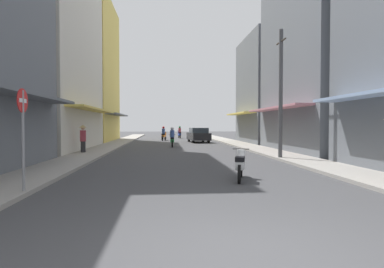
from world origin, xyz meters
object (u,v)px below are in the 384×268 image
object	(u,v)px
utility_pole	(281,93)
motorbike_white	(240,164)
motorbike_orange	(164,134)
pedestrian_crossing	(83,138)
motorbike_green	(172,138)
motorbike_blue	(180,133)
parked_car	(198,135)
street_sign_no_entry	(23,126)

from	to	relation	value
utility_pole	motorbike_white	bearing A→B (deg)	-120.81
motorbike_orange	pedestrian_crossing	size ratio (longest dim) A/B	1.02
motorbike_green	pedestrian_crossing	bearing A→B (deg)	-132.50
motorbike_orange	motorbike_blue	bearing A→B (deg)	71.31
motorbike_green	motorbike_blue	distance (m)	16.40
parked_car	pedestrian_crossing	world-z (taller)	pedestrian_crossing
motorbike_green	motorbike_white	world-z (taller)	motorbike_green
motorbike_blue	motorbike_white	distance (m)	31.84
motorbike_green	motorbike_blue	world-z (taller)	same
motorbike_white	parked_car	bearing A→B (deg)	87.48
motorbike_blue	parked_car	xyz separation A→B (m)	(1.43, -9.82, 0.04)
motorbike_orange	parked_car	size ratio (longest dim) A/B	0.42
motorbike_blue	street_sign_no_entry	xyz separation A→B (m)	(-5.43, -33.67, 1.01)
parked_car	pedestrian_crossing	distance (m)	14.91
motorbike_green	motorbike_orange	xyz separation A→B (m)	(-0.68, 10.37, 0.00)
utility_pole	street_sign_no_entry	size ratio (longest dim) A/B	2.45
parked_car	utility_pole	xyz separation A→B (m)	(2.42, -16.33, 2.59)
motorbike_blue	motorbike_white	world-z (taller)	motorbike_blue
motorbike_blue	motorbike_white	size ratio (longest dim) A/B	1.03
motorbike_green	utility_pole	xyz separation A→B (m)	(5.19, -9.81, 2.62)
pedestrian_crossing	street_sign_no_entry	xyz separation A→B (m)	(1.34, -11.40, 0.74)
motorbike_white	motorbike_orange	bearing A→B (deg)	95.47
motorbike_blue	parked_car	size ratio (longest dim) A/B	0.43
motorbike_green	motorbike_orange	size ratio (longest dim) A/B	1.02
pedestrian_crossing	motorbike_white	bearing A→B (deg)	-52.91
pedestrian_crossing	utility_pole	size ratio (longest dim) A/B	0.27
motorbike_white	pedestrian_crossing	distance (m)	12.00
street_sign_no_entry	parked_car	bearing A→B (deg)	73.95
parked_car	motorbike_white	bearing A→B (deg)	-92.52
motorbike_blue	motorbike_white	xyz separation A→B (m)	(0.46, -31.84, -0.20)
motorbike_orange	parked_car	xyz separation A→B (m)	(3.45, -3.85, 0.04)
motorbike_white	utility_pole	size ratio (longest dim) A/B	0.27
parked_car	pedestrian_crossing	size ratio (longest dim) A/B	2.43
parked_car	motorbike_green	bearing A→B (deg)	-113.03
motorbike_orange	street_sign_no_entry	world-z (taller)	street_sign_no_entry
motorbike_green	pedestrian_crossing	xyz separation A→B (m)	(-5.43, -5.93, 0.28)
motorbike_blue	pedestrian_crossing	xyz separation A→B (m)	(-6.78, -22.27, 0.28)
motorbike_blue	pedestrian_crossing	distance (m)	23.28
motorbike_orange	utility_pole	size ratio (longest dim) A/B	0.27
motorbike_green	motorbike_blue	size ratio (longest dim) A/B	1.00
motorbike_white	utility_pole	distance (m)	7.19
motorbike_white	street_sign_no_entry	xyz separation A→B (m)	(-5.89, -1.83, 1.21)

